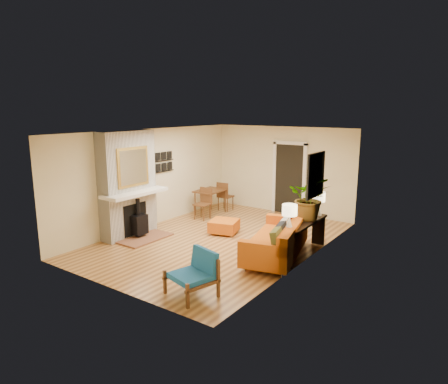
# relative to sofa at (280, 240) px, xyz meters

# --- Properties ---
(room_shell) EXTENTS (6.50, 6.50, 6.50)m
(room_shell) POSITION_rel_sofa_xyz_m (-1.13, 2.83, 0.85)
(room_shell) COLOR tan
(room_shell) RESTS_ON ground
(fireplace) EXTENTS (1.09, 1.68, 2.60)m
(fireplace) POSITION_rel_sofa_xyz_m (-3.74, -0.81, 0.85)
(fireplace) COLOR white
(fireplace) RESTS_ON ground
(sofa) EXTENTS (1.49, 2.42, 0.89)m
(sofa) POSITION_rel_sofa_xyz_m (0.00, 0.00, 0.00)
(sofa) COLOR silver
(sofa) RESTS_ON ground
(ottoman) EXTENTS (0.83, 0.83, 0.34)m
(ottoman) POSITION_rel_sofa_xyz_m (-1.95, 0.70, -0.19)
(ottoman) COLOR silver
(ottoman) RESTS_ON ground
(blue_chair) EXTENTS (0.89, 0.88, 0.76)m
(blue_chair) POSITION_rel_sofa_xyz_m (-0.38, -2.35, 0.02)
(blue_chair) COLOR brown
(blue_chair) RESTS_ON ground
(dining_table) EXTENTS (0.75, 1.68, 0.90)m
(dining_table) POSITION_rel_sofa_xyz_m (-3.31, 2.03, 0.20)
(dining_table) COLOR brown
(dining_table) RESTS_ON ground
(console_table) EXTENTS (0.34, 1.85, 0.72)m
(console_table) POSITION_rel_sofa_xyz_m (0.33, 0.43, 0.19)
(console_table) COLOR black
(console_table) RESTS_ON ground
(lamp_near) EXTENTS (0.30, 0.30, 0.54)m
(lamp_near) POSITION_rel_sofa_xyz_m (0.33, -0.29, 0.67)
(lamp_near) COLOR white
(lamp_near) RESTS_ON console_table
(lamp_far) EXTENTS (0.30, 0.30, 0.54)m
(lamp_far) POSITION_rel_sofa_xyz_m (0.33, 1.19, 0.67)
(lamp_far) COLOR white
(lamp_far) RESTS_ON console_table
(houseplant) EXTENTS (1.09, 1.02, 0.98)m
(houseplant) POSITION_rel_sofa_xyz_m (0.32, 0.73, 0.83)
(houseplant) COLOR #1E5919
(houseplant) RESTS_ON console_table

